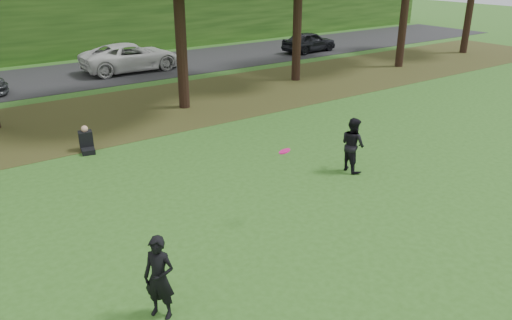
{
  "coord_description": "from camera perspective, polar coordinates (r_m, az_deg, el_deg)",
  "views": [
    {
      "loc": [
        -5.22,
        -5.89,
        5.84
      ],
      "look_at": [
        1.21,
        3.19,
        1.3
      ],
      "focal_mm": 35.0,
      "sensor_mm": 36.0,
      "label": 1
    }
  ],
  "objects": [
    {
      "name": "frisbee",
      "position": [
        11.26,
        3.28,
        1.0
      ],
      "size": [
        0.35,
        0.35,
        0.13
      ],
      "color": "#E8137E",
      "rests_on": "ground"
    },
    {
      "name": "ground",
      "position": [
        9.8,
        5.17,
        -14.49
      ],
      "size": [
        120.0,
        120.0,
        0.0
      ],
      "primitive_type": "plane",
      "color": "#2C571B",
      "rests_on": "ground"
    },
    {
      "name": "seated_person",
      "position": [
        17.0,
        -18.81,
        2.0
      ],
      "size": [
        0.55,
        0.8,
        0.83
      ],
      "rotation": [
        0.0,
        0.0,
        -0.2
      ],
      "color": "black",
      "rests_on": "ground"
    },
    {
      "name": "player_right",
      "position": [
        14.7,
        11.0,
        1.74
      ],
      "size": [
        0.68,
        0.84,
        1.61
      ],
      "primitive_type": "imported",
      "rotation": [
        0.0,
        0.0,
        1.47
      ],
      "color": "black",
      "rests_on": "ground"
    },
    {
      "name": "leaf_litter",
      "position": [
        20.44,
        -19.06,
        4.38
      ],
      "size": [
        60.0,
        7.0,
        0.01
      ],
      "primitive_type": "cube",
      "color": "#3E2A16",
      "rests_on": "ground"
    },
    {
      "name": "street",
      "position": [
        28.0,
        -24.02,
        8.27
      ],
      "size": [
        70.0,
        7.0,
        0.02
      ],
      "primitive_type": "cube",
      "color": "black",
      "rests_on": "ground"
    },
    {
      "name": "parked_cars",
      "position": [
        26.6,
        -24.53,
        9.11
      ],
      "size": [
        37.0,
        3.41,
        1.5
      ],
      "color": "black",
      "rests_on": "street"
    },
    {
      "name": "player_left",
      "position": [
        8.87,
        -10.99,
        -13.07
      ],
      "size": [
        0.64,
        0.68,
        1.56
      ],
      "primitive_type": "imported",
      "rotation": [
        0.0,
        0.0,
        -0.93
      ],
      "color": "black",
      "rests_on": "ground"
    },
    {
      "name": "far_hedge",
      "position": [
        33.47,
        -27.03,
        14.16
      ],
      "size": [
        70.0,
        3.0,
        5.0
      ],
      "primitive_type": "cube",
      "color": "#1A3E11",
      "rests_on": "ground"
    }
  ]
}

